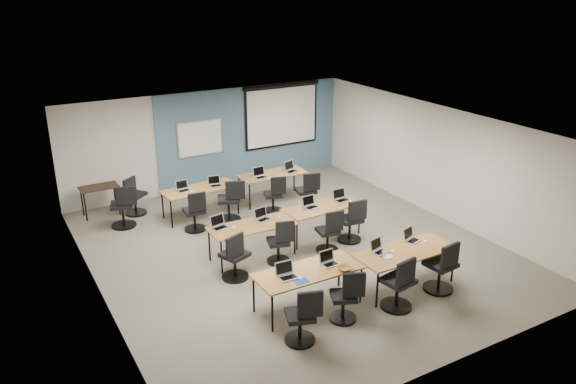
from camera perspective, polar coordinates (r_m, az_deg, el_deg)
floor at (r=12.15m, az=0.51°, el=-5.81°), size 8.00×9.00×0.02m
ceiling at (r=11.20m, az=0.55°, el=6.64°), size 8.00×9.00×0.02m
wall_back at (r=15.46m, az=-7.97°, el=5.28°), size 8.00×0.04×2.70m
wall_front at (r=8.40m, az=16.44°, el=-9.29°), size 8.00×0.04×2.70m
wall_left at (r=10.33m, az=-19.04°, el=-3.76°), size 0.04×9.00×2.70m
wall_right at (r=13.95m, az=14.88°, el=3.05°), size 0.04×9.00×2.70m
blue_accent_panel at (r=15.92m, az=-3.75°, el=5.89°), size 5.50×0.04×2.70m
whiteboard at (r=15.27m, az=-8.92°, el=5.41°), size 1.28×0.03×0.98m
projector_screen at (r=16.17m, az=-0.64°, el=8.12°), size 2.40×0.10×1.82m
training_table_front_left at (r=9.81m, az=2.08°, el=-8.19°), size 1.91×0.80×0.73m
training_table_front_right at (r=10.69m, az=11.85°, el=-6.07°), size 1.94×0.81×0.73m
training_table_mid_left at (r=11.54m, az=-3.66°, el=-3.59°), size 1.78×0.74×0.73m
training_table_mid_right at (r=12.47m, az=3.45°, el=-1.65°), size 1.77×0.74×0.73m
training_table_back_left at (r=13.69m, az=-8.93°, el=0.22°), size 1.82×0.76×0.73m
training_table_back_right at (r=14.54m, az=-1.56°, el=1.71°), size 1.77×0.74×0.73m
laptop_0 at (r=9.57m, az=-0.15°, el=-8.28°), size 0.33×0.28×0.25m
mouse_0 at (r=9.54m, az=1.25°, el=-8.71°), size 0.08×0.11×0.04m
task_chair_0 at (r=9.08m, az=1.49°, el=-12.93°), size 0.52×0.50×0.98m
laptop_1 at (r=10.00m, az=4.17°, el=-6.98°), size 0.30×0.26×0.23m
mouse_1 at (r=9.92m, az=6.21°, el=-7.60°), size 0.09×0.12×0.04m
task_chair_1 at (r=9.65m, az=5.91°, el=-10.89°), size 0.50×0.47×0.96m
laptop_2 at (r=10.53m, az=9.18°, el=-5.71°), size 0.30×0.26×0.23m
mouse_2 at (r=10.58m, az=10.58°, el=-5.96°), size 0.06×0.10×0.03m
task_chair_2 at (r=10.07m, az=11.22°, el=-9.48°), size 0.56×0.56×1.03m
laptop_3 at (r=11.08m, az=12.37°, el=-4.54°), size 0.31×0.26×0.24m
mouse_3 at (r=11.10m, az=13.81°, el=-4.89°), size 0.07×0.10×0.03m
task_chair_3 at (r=10.79m, az=15.36°, el=-7.70°), size 0.56×0.56×1.04m
laptop_4 at (r=11.45m, az=-7.03°, el=-3.32°), size 0.33×0.28×0.25m
mouse_4 at (r=11.43m, az=-5.50°, el=-3.58°), size 0.08×0.10×0.03m
task_chair_4 at (r=10.86m, az=-5.42°, el=-6.88°), size 0.55×0.52×1.00m
laptop_5 at (r=11.76m, az=-2.64°, el=-2.53°), size 0.31×0.26×0.23m
mouse_5 at (r=11.86m, az=-0.90°, el=-2.53°), size 0.09×0.12×0.04m
task_chair_5 at (r=11.42m, az=-0.81°, el=-5.44°), size 0.49×0.48×0.96m
laptop_6 at (r=12.37m, az=2.28°, el=-1.28°), size 0.32×0.27×0.25m
mouse_6 at (r=12.31m, az=3.50°, el=-1.68°), size 0.08×0.10×0.03m
task_chair_6 at (r=11.89m, az=4.22°, el=-4.34°), size 0.48×0.48×0.97m
laptop_7 at (r=12.81m, az=5.41°, el=-0.57°), size 0.33×0.28×0.25m
mouse_7 at (r=12.77m, az=6.34°, el=-0.92°), size 0.08×0.10×0.03m
task_chair_7 at (r=12.39m, az=6.48°, el=-3.24°), size 0.53×0.53×1.01m
laptop_8 at (r=13.57m, az=-10.62°, el=0.39°), size 0.31×0.26×0.23m
mouse_8 at (r=13.46m, az=-9.78°, el=0.06°), size 0.08×0.10×0.03m
task_chair_8 at (r=13.01m, az=-9.41°, el=-2.28°), size 0.50×0.50×0.98m
laptop_9 at (r=13.76m, az=-7.41°, el=0.88°), size 0.31×0.26×0.23m
mouse_9 at (r=13.80m, az=-5.89°, el=0.79°), size 0.06×0.09×0.03m
task_chair_9 at (r=13.41m, az=-5.88°, el=-1.22°), size 0.60×0.57×1.04m
laptop_10 at (r=14.25m, az=-2.84°, el=1.75°), size 0.34×0.29×0.26m
mouse_10 at (r=14.19m, az=-1.89°, el=1.46°), size 0.07×0.10×0.03m
task_chair_10 at (r=13.88m, az=-1.38°, el=-0.54°), size 0.48×0.46×0.95m
laptop_11 at (r=14.67m, az=0.27°, el=2.36°), size 0.35×0.30×0.26m
mouse_11 at (r=14.57m, az=1.33°, el=2.01°), size 0.07×0.11×0.04m
task_chair_11 at (r=13.99m, az=1.96°, el=-0.24°), size 0.53×0.53×1.01m
blue_mousepad at (r=9.48m, az=1.34°, el=-9.01°), size 0.24×0.21×0.01m
snack_bowl at (r=9.83m, az=5.78°, el=-7.71°), size 0.31×0.31×0.07m
snack_plate at (r=10.39m, az=10.10°, el=-6.47°), size 0.23×0.23×0.01m
coffee_cup at (r=10.42m, az=9.75°, el=-6.13°), size 0.10×0.10×0.07m
utility_table at (r=14.34m, az=-18.65°, el=0.18°), size 0.91×0.50×0.75m
spare_chair_a at (r=14.22m, az=-15.39°, el=-0.67°), size 0.60×0.52×1.00m
spare_chair_b at (r=13.56m, az=-16.35°, el=-1.74°), size 0.58×0.57×1.04m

